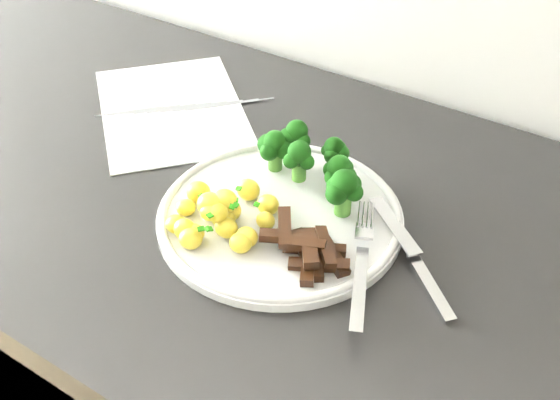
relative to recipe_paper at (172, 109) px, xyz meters
The scene contains 7 objects.
recipe_paper is the anchor object (origin of this frame).
plate 0.29m from the recipe_paper, 24.31° to the right, with size 0.28×0.28×0.02m.
broccoli 0.27m from the recipe_paper, 11.04° to the right, with size 0.16×0.10×0.06m.
potatoes 0.28m from the recipe_paper, 38.28° to the right, with size 0.12×0.13×0.04m.
beef_strips 0.36m from the recipe_paper, 26.16° to the right, with size 0.11×0.08×0.03m.
fork 0.41m from the recipe_paper, 21.68° to the right, with size 0.09×0.18×0.02m.
knife 0.45m from the recipe_paper, 14.59° to the right, with size 0.16×0.13×0.02m.
Camera 1 is at (0.45, 1.14, 1.45)m, focal length 43.71 mm.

